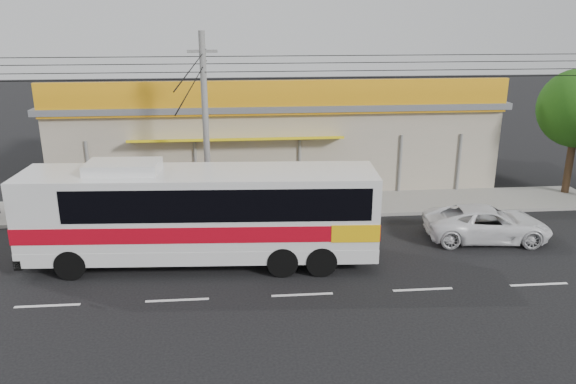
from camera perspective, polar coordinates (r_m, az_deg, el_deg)
name	(u,v)px	position (r m, az deg, el deg)	size (l,w,h in m)	color
ground	(295,262)	(20.67, 0.67, -7.12)	(120.00, 120.00, 0.00)	black
sidewalk	(282,206)	(26.19, -0.65, -1.43)	(30.00, 3.20, 0.15)	gray
lane_markings	(302,295)	(18.45, 1.46, -10.40)	(50.00, 0.12, 0.01)	silver
storefront_building	(273,134)	(30.91, -1.49, 5.88)	(22.60, 9.20, 5.70)	#AD9F8B
coach_bus	(206,210)	(20.07, -8.34, -1.80)	(12.53, 3.35, 3.82)	silver
motorbike_red	(162,208)	(24.96, -12.72, -1.64)	(0.57, 1.65, 0.87)	maroon
white_car	(487,223)	(23.76, 19.57, -3.01)	(2.26, 4.90, 1.36)	white
utility_pole	(203,67)	(23.25, -8.63, 12.46)	(34.00, 14.00, 8.02)	slate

